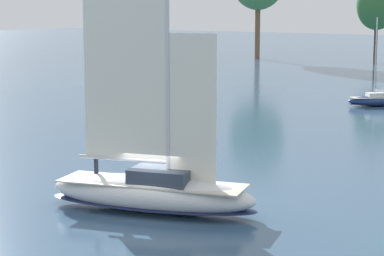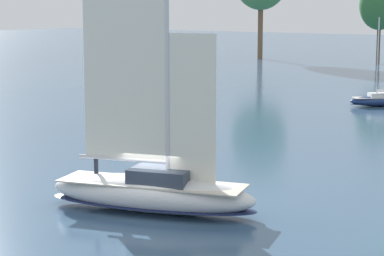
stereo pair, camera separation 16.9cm
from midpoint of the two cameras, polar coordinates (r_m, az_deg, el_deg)
The scene contains 5 objects.
ground_plane at distance 32.69m, azimuth -3.21°, elevation -6.35°, with size 400.00×400.00×0.00m, color #385675.
tree_shore_center at distance 118.71m, azimuth 13.88°, elevation 9.08°, with size 6.21×6.21×12.79m.
sailboat_main at distance 32.43m, azimuth -3.21°, elevation -4.59°, with size 9.78×5.19×12.94m.
sailboat_moored_near_marina at distance 84.96m, azimuth -6.41°, elevation 3.78°, with size 2.95×6.62×8.81m.
sailboat_moored_mid_channel at distance 68.58m, azimuth 13.97°, elevation 2.08°, with size 5.31×4.97×7.84m.
Camera 1 is at (19.58, -24.66, 8.79)m, focal length 70.00 mm.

